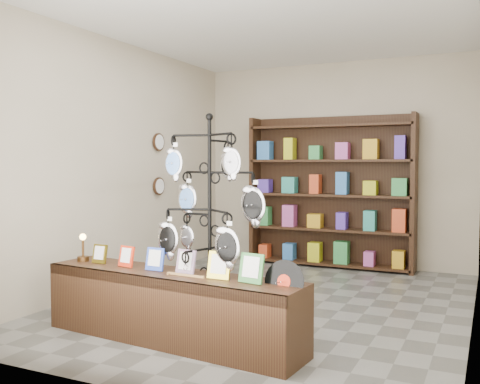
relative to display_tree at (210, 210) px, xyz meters
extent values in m
plane|color=slate|center=(0.01, 1.35, -1.11)|extent=(5.00, 5.00, 0.00)
plane|color=#BEB099|center=(0.01, 3.85, 0.39)|extent=(4.00, 0.00, 4.00)
plane|color=#BEB099|center=(0.01, -1.15, 0.39)|extent=(4.00, 0.00, 4.00)
plane|color=#BEB099|center=(-1.99, 1.35, 0.39)|extent=(0.00, 5.00, 5.00)
plane|color=#BEB099|center=(2.01, 1.35, 0.39)|extent=(0.00, 5.00, 5.00)
plane|color=white|center=(0.01, 1.35, 1.89)|extent=(5.00, 5.00, 0.00)
cylinder|color=black|center=(0.00, 0.00, -1.10)|extent=(0.45, 0.45, 0.03)
cylinder|color=black|center=(0.00, 0.00, -0.17)|extent=(0.04, 0.04, 1.88)
sphere|color=black|center=(0.00, 0.00, 0.78)|extent=(0.06, 0.06, 0.06)
ellipsoid|color=silver|center=(0.03, 0.19, -0.52)|extent=(0.10, 0.05, 0.20)
cube|color=#A57D44|center=(-0.09, -0.25, -0.51)|extent=(0.36, 0.04, 0.04)
cube|color=black|center=(-0.28, -0.18, -0.82)|extent=(2.43, 0.72, 0.59)
cube|color=gold|center=(-1.10, -0.10, -0.44)|extent=(0.16, 0.07, 0.17)
cube|color=red|center=(-0.77, -0.13, -0.43)|extent=(0.17, 0.07, 0.19)
cube|color=#263FA5|center=(-0.45, -0.16, -0.43)|extent=(0.18, 0.07, 0.20)
cube|color=#E54C33|center=(-0.12, -0.19, -0.42)|extent=(0.19, 0.08, 0.21)
cube|color=gold|center=(0.21, -0.22, -0.42)|extent=(0.20, 0.08, 0.22)
cube|color=#337233|center=(0.50, -0.25, -0.41)|extent=(0.21, 0.08, 0.23)
cylinder|color=black|center=(0.75, -0.22, -0.49)|extent=(0.33, 0.10, 0.32)
cylinder|color=red|center=(0.75, -0.22, -0.49)|extent=(0.11, 0.04, 0.11)
cylinder|color=#482D14|center=(-1.31, -0.08, -0.50)|extent=(0.11, 0.11, 0.04)
cylinder|color=#482D14|center=(-1.31, -0.08, -0.40)|extent=(0.02, 0.02, 0.15)
sphere|color=#FFBF59|center=(-1.31, -0.08, -0.30)|extent=(0.06, 0.06, 0.06)
cube|color=black|center=(0.01, 3.79, -0.01)|extent=(2.40, 0.04, 2.20)
cube|color=black|center=(-1.17, 3.63, -0.01)|extent=(0.06, 0.36, 2.20)
cube|color=black|center=(1.19, 3.63, -0.01)|extent=(0.06, 0.36, 2.20)
cube|color=black|center=(0.01, 3.63, -1.06)|extent=(2.36, 0.36, 0.04)
cube|color=black|center=(0.01, 3.63, -0.56)|extent=(2.36, 0.36, 0.03)
cube|color=black|center=(0.01, 3.63, -0.06)|extent=(2.36, 0.36, 0.04)
cube|color=black|center=(0.01, 3.63, 0.44)|extent=(2.36, 0.36, 0.04)
cube|color=black|center=(0.01, 3.63, 0.94)|extent=(2.36, 0.36, 0.04)
cylinder|color=black|center=(-1.96, 2.15, 0.69)|extent=(0.03, 0.24, 0.24)
cylinder|color=black|center=(-1.96, 2.15, 0.09)|extent=(0.03, 0.24, 0.24)
camera|label=1|loc=(2.15, -3.95, 0.39)|focal=40.00mm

